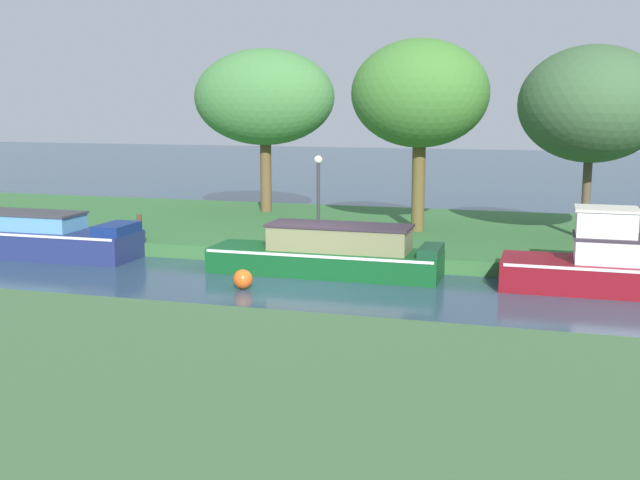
{
  "coord_description": "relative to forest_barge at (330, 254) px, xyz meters",
  "views": [
    {
      "loc": [
        5.94,
        -18.2,
        4.43
      ],
      "look_at": [
        0.27,
        1.2,
        0.9
      ],
      "focal_mm": 43.94,
      "sensor_mm": 36.0,
      "label": 1
    }
  ],
  "objects": [
    {
      "name": "ground_plane",
      "position": [
        -0.55,
        -1.2,
        -0.55
      ],
      "size": [
        120.0,
        120.0,
        0.0
      ],
      "primitive_type": "plane",
      "color": "#284053"
    },
    {
      "name": "riverbank_far",
      "position": [
        -0.55,
        5.8,
        -0.35
      ],
      "size": [
        72.0,
        10.0,
        0.4
      ],
      "primitive_type": "cube",
      "color": "#346934",
      "rests_on": "ground_plane"
    },
    {
      "name": "riverbank_near",
      "position": [
        -0.55,
        -10.2,
        -0.35
      ],
      "size": [
        72.0,
        10.0,
        0.4
      ],
      "primitive_type": "cube",
      "color": "#3F663B",
      "rests_on": "ground_plane"
    },
    {
      "name": "forest_barge",
      "position": [
        0.0,
        0.0,
        0.0
      ],
      "size": [
        6.11,
        1.65,
        1.34
      ],
      "color": "#0F4B1F",
      "rests_on": "ground_plane"
    },
    {
      "name": "navy_narrowboat",
      "position": [
        -9.67,
        -0.0,
        0.07
      ],
      "size": [
        7.37,
        1.72,
        1.89
      ],
      "color": "navy",
      "rests_on": "ground_plane"
    },
    {
      "name": "willow_tree_left",
      "position": [
        -4.82,
        8.1,
        4.09
      ],
      "size": [
        5.35,
        3.5,
        6.02
      ],
      "color": "brown",
      "rests_on": "riverbank_far"
    },
    {
      "name": "willow_tree_centre",
      "position": [
        1.44,
        5.16,
        4.16
      ],
      "size": [
        4.3,
        3.72,
        6.02
      ],
      "color": "brown",
      "rests_on": "riverbank_far"
    },
    {
      "name": "willow_tree_right",
      "position": [
        6.51,
        4.9,
        3.86
      ],
      "size": [
        4.23,
        4.65,
        5.71
      ],
      "color": "brown",
      "rests_on": "riverbank_far"
    },
    {
      "name": "lamp_post",
      "position": [
        -1.07,
        2.5,
        1.47
      ],
      "size": [
        0.24,
        0.24,
        2.54
      ],
      "color": "#333338",
      "rests_on": "riverbank_far"
    },
    {
      "name": "mooring_post_near",
      "position": [
        7.35,
        1.41,
        0.2
      ],
      "size": [
        0.16,
        0.16,
        0.71
      ],
      "primitive_type": "cylinder",
      "color": "#433B22",
      "rests_on": "riverbank_far"
    },
    {
      "name": "mooring_post_far",
      "position": [
        -6.37,
        1.41,
        0.22
      ],
      "size": [
        0.15,
        0.15,
        0.74
      ],
      "primitive_type": "cylinder",
      "color": "#513524",
      "rests_on": "riverbank_far"
    },
    {
      "name": "channel_buoy",
      "position": [
        -1.6,
        -2.18,
        -0.32
      ],
      "size": [
        0.47,
        0.47,
        0.47
      ],
      "primitive_type": "sphere",
      "color": "#E55919",
      "rests_on": "ground_plane"
    }
  ]
}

